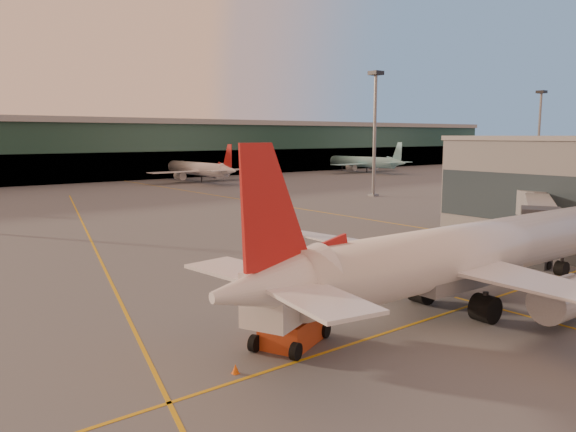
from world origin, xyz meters
TOP-DOWN VIEW (x-y plane):
  - ground at (0.00, 0.00)m, footprint 600.00×600.00m
  - taxi_markings at (-7.32, 44.49)m, footprint 100.12×173.00m
  - gate_building at (41.93, 17.93)m, footprint 18.40×22.40m
  - mast_east_near at (55.00, 62.00)m, footprint 2.40×2.40m
  - mast_east_far at (130.00, 66.00)m, footprint 2.40×2.40m
  - main_airplane at (2.65, 4.96)m, footprint 40.61×36.51m
  - jet_bridge at (27.06, 12.05)m, footprint 20.25×13.29m
  - catering_truck at (-11.63, 7.17)m, footprint 7.16×5.24m
  - cone_tail at (-16.39, 5.84)m, footprint 0.42×0.42m
  - cone_wing_left at (2.55, 23.71)m, footprint 0.45×0.45m

SIDE VIEW (x-z plane):
  - ground at x=0.00m, z-range 0.00..0.00m
  - taxi_markings at x=-7.32m, z-range 0.00..0.01m
  - cone_tail at x=-16.39m, z-range -0.01..0.52m
  - cone_wing_left at x=2.55m, z-range -0.01..0.57m
  - catering_truck at x=-11.63m, z-range 0.35..5.45m
  - main_airplane at x=2.65m, z-range -2.15..10.12m
  - jet_bridge at x=27.06m, z-range 1.15..7.16m
  - gate_building at x=41.93m, z-range -0.01..12.59m
  - mast_east_near at x=55.00m, z-range 2.06..27.66m
  - mast_east_far at x=130.00m, z-range 2.06..27.66m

